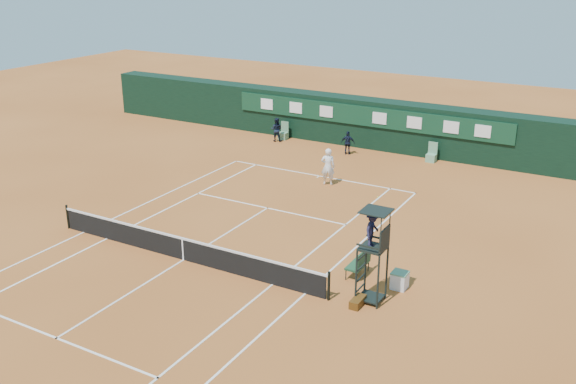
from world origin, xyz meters
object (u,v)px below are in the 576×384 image
at_px(umpire_chair, 373,237).
at_px(player_bench, 360,262).
at_px(tennis_net, 183,248).
at_px(cooler, 400,280).
at_px(player, 328,167).

xyz_separation_m(umpire_chair, player_bench, (-1.06, 1.53, -1.86)).
height_order(tennis_net, umpire_chair, umpire_chair).
height_order(tennis_net, player_bench, same).
bearing_deg(player_bench, umpire_chair, -55.41).
distance_m(umpire_chair, cooler, 2.60).
relative_size(tennis_net, player_bench, 10.75).
distance_m(player_bench, cooler, 1.65).
distance_m(tennis_net, player, 10.92).
relative_size(cooler, player, 0.32).
bearing_deg(umpire_chair, player_bench, 124.59).
height_order(player_bench, cooler, player_bench).
bearing_deg(cooler, player, 129.43).
bearing_deg(umpire_chair, tennis_net, -175.01).
relative_size(tennis_net, cooler, 20.00).
relative_size(umpire_chair, player_bench, 2.85).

